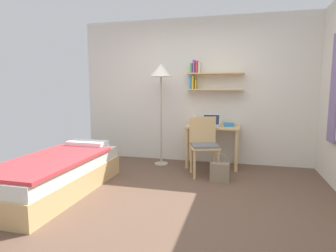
{
  "coord_description": "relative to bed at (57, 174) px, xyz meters",
  "views": [
    {
      "loc": [
        0.74,
        -3.09,
        1.35
      ],
      "look_at": [
        -0.19,
        0.51,
        0.85
      ],
      "focal_mm": 29.97,
      "sensor_mm": 36.0,
      "label": 1
    }
  ],
  "objects": [
    {
      "name": "handbag",
      "position": [
        2.02,
        0.97,
        -0.09
      ],
      "size": [
        0.28,
        0.13,
        0.42
      ],
      "color": "gray",
      "rests_on": "ground_plane"
    },
    {
      "name": "ground_plane",
      "position": [
        1.54,
        0.03,
        -0.24
      ],
      "size": [
        5.28,
        5.28,
        0.0
      ],
      "primitive_type": "plane",
      "color": "brown"
    },
    {
      "name": "laptop",
      "position": [
        1.81,
        1.73,
        0.53
      ],
      "size": [
        0.3,
        0.22,
        0.2
      ],
      "color": "#B7BABF",
      "rests_on": "desk"
    },
    {
      "name": "standing_lamp",
      "position": [
        0.94,
        1.64,
        1.32
      ],
      "size": [
        0.39,
        0.39,
        1.77
      ],
      "color": "#B2A893",
      "rests_on": "ground_plane"
    },
    {
      "name": "book_stack",
      "position": [
        2.1,
        1.78,
        0.5
      ],
      "size": [
        0.18,
        0.24,
        0.05
      ],
      "color": "#3384C6",
      "rests_on": "desk"
    },
    {
      "name": "bed",
      "position": [
        0.0,
        0.0,
        0.0
      ],
      "size": [
        0.86,
        2.01,
        0.54
      ],
      "color": "tan",
      "rests_on": "ground_plane"
    },
    {
      "name": "desk_chair",
      "position": [
        1.75,
        1.24,
        0.27
      ],
      "size": [
        0.53,
        0.5,
        0.91
      ],
      "color": "tan",
      "rests_on": "ground_plane"
    },
    {
      "name": "wall_back",
      "position": [
        1.54,
        2.06,
        1.07
      ],
      "size": [
        4.4,
        0.27,
        2.6
      ],
      "color": "silver",
      "rests_on": "ground_plane"
    },
    {
      "name": "desk",
      "position": [
        1.84,
        1.73,
        0.33
      ],
      "size": [
        0.9,
        0.53,
        0.71
      ],
      "color": "tan",
      "rests_on": "ground_plane"
    },
    {
      "name": "water_bottle",
      "position": [
        1.51,
        1.8,
        0.58
      ],
      "size": [
        0.06,
        0.06,
        0.21
      ],
      "primitive_type": "cylinder",
      "color": "silver",
      "rests_on": "desk"
    }
  ]
}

